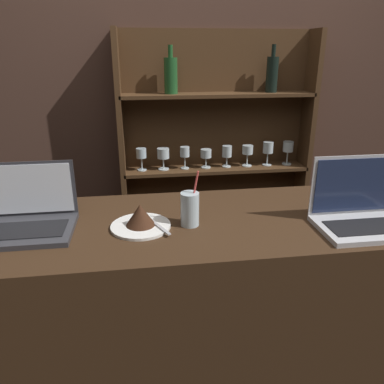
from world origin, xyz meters
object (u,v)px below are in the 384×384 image
at_px(laptop_far, 362,211).
at_px(water_glass, 190,209).
at_px(laptop_near, 25,217).
at_px(cake_plate, 141,219).

height_order(laptop_far, water_glass, laptop_far).
distance_m(laptop_near, cake_plate, 0.40).
distance_m(laptop_near, water_glass, 0.57).
xyz_separation_m(laptop_near, laptop_far, (1.16, -0.14, 0.01)).
xyz_separation_m(laptop_near, cake_plate, (0.39, -0.05, -0.01)).
relative_size(laptop_far, water_glass, 1.67).
height_order(laptop_near, cake_plate, laptop_near).
xyz_separation_m(laptop_near, water_glass, (0.57, -0.05, 0.02)).
bearing_deg(laptop_far, cake_plate, 173.27).
relative_size(laptop_near, cake_plate, 1.56).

